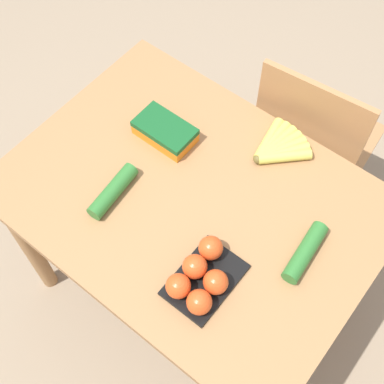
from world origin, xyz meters
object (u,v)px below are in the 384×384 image
(chair, at_px, (311,145))
(cucumber_far, at_px, (113,191))
(banana_bunch, at_px, (278,147))
(cucumber_near, at_px, (305,252))
(carrot_bag, at_px, (165,130))
(tomato_pack, at_px, (201,277))

(chair, height_order, cucumber_far, chair)
(banana_bunch, bearing_deg, cucumber_near, -44.21)
(chair, xyz_separation_m, carrot_bag, (-0.32, -0.47, 0.32))
(carrot_bag, height_order, cucumber_far, carrot_bag)
(chair, bearing_deg, banana_bunch, 83.68)
(banana_bunch, relative_size, cucumber_near, 0.94)
(cucumber_far, bearing_deg, banana_bunch, 56.49)
(tomato_pack, distance_m, carrot_bag, 0.51)
(banana_bunch, bearing_deg, tomato_pack, -80.60)
(tomato_pack, bearing_deg, carrot_bag, 140.90)
(tomato_pack, distance_m, cucumber_near, 0.30)
(banana_bunch, height_order, cucumber_far, cucumber_far)
(tomato_pack, height_order, carrot_bag, tomato_pack)
(carrot_bag, distance_m, cucumber_far, 0.26)
(cucumber_near, bearing_deg, carrot_bag, 172.42)
(cucumber_near, bearing_deg, cucumber_far, -161.30)
(cucumber_far, bearing_deg, carrot_bag, 94.10)
(chair, height_order, cucumber_near, chair)
(carrot_bag, distance_m, cucumber_near, 0.58)
(carrot_bag, bearing_deg, banana_bunch, 29.76)
(chair, xyz_separation_m, cucumber_far, (-0.30, -0.73, 0.31))
(banana_bunch, xyz_separation_m, carrot_bag, (-0.31, -0.18, 0.02))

